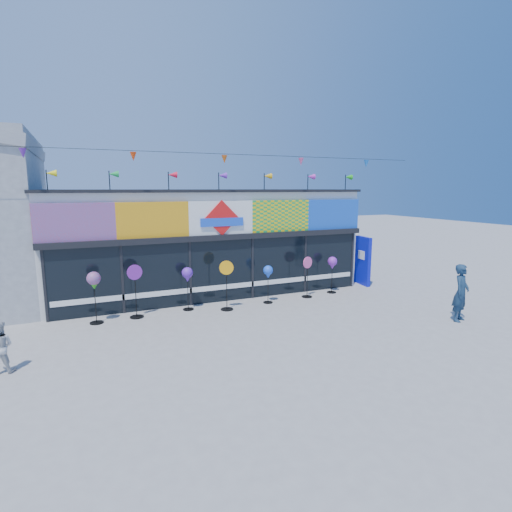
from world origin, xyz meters
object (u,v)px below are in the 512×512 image
blue_sign (363,261)px  spinner_2 (187,276)px  spinner_5 (307,276)px  adult_man (461,293)px  spinner_0 (94,282)px  spinner_1 (136,290)px  spinner_6 (332,264)px  spinner_4 (268,273)px  spinner_3 (227,284)px  child (0,347)px

blue_sign → spinner_2: 7.90m
spinner_5 → adult_man: 5.27m
spinner_0 → spinner_1: bearing=4.1°
spinner_1 → spinner_6: (7.59, 0.10, 0.25)m
spinner_4 → blue_sign: bearing=10.7°
spinner_2 → spinner_6: bearing=-0.5°
spinner_0 → adult_man: size_ratio=0.90×
spinner_3 → child: size_ratio=1.43×
blue_sign → spinner_5: blue_sign is taller
spinner_1 → spinner_0: bearing=-175.9°
child → spinner_0: bearing=-114.2°
spinner_0 → spinner_4: 5.86m
blue_sign → spinner_4: size_ratio=1.50×
spinner_2 → spinner_3: spinner_3 is taller
spinner_3 → spinner_2: bearing=156.3°
spinner_6 → spinner_3: bearing=-174.1°
spinner_2 → spinner_5: (4.60, -0.24, -0.36)m
blue_sign → child: size_ratio=1.74×
spinner_2 → child: bearing=-149.6°
blue_sign → child: bearing=-158.3°
spinner_1 → spinner_6: bearing=0.7°
spinner_5 → spinner_4: bearing=-176.6°
spinner_2 → spinner_3: bearing=-23.7°
spinner_1 → spinner_3: 2.99m
spinner_0 → spinner_3: (4.19, -0.30, -0.40)m
spinner_6 → adult_man: (1.73, -4.52, -0.27)m
blue_sign → spinner_5: 3.39m
spinner_3 → spinner_4: spinner_3 is taller
spinner_3 → spinner_5: (3.38, 0.30, -0.08)m
spinner_0 → spinner_2: 2.98m
spinner_1 → adult_man: bearing=-25.4°
adult_man → spinner_0: bearing=134.3°
spinner_4 → spinner_1: bearing=177.7°
spinner_4 → adult_man: (4.69, -4.24, -0.21)m
spinner_6 → adult_man: 4.85m
spinner_3 → child: bearing=-158.8°
spinner_1 → spinner_4: spinner_1 is taller
blue_sign → spinner_2: size_ratio=1.40×
spinner_2 → adult_man: bearing=-31.1°
blue_sign → spinner_3: size_ratio=1.21×
spinner_5 → adult_man: (2.98, -4.34, 0.07)m
spinner_3 → spinner_6: (4.63, 0.48, 0.26)m
spinner_0 → spinner_5: size_ratio=1.04×
blue_sign → spinner_0: bearing=-169.3°
spinner_1 → spinner_5: bearing=-0.7°
spinner_0 → spinner_3: size_ratio=0.95×
spinner_6 → spinner_0: bearing=-178.8°
spinner_4 → spinner_2: bearing=173.4°
spinner_4 → adult_man: size_ratio=0.77×
spinner_3 → spinner_0: bearing=175.9°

